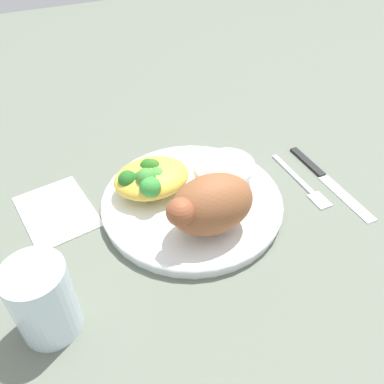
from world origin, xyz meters
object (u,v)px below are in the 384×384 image
at_px(rice_pile, 225,168).
at_px(knife, 322,175).
at_px(roasted_chicken, 210,205).
at_px(water_glass, 43,300).
at_px(mac_cheese_with_broccoli, 150,178).
at_px(napkin, 57,211).
at_px(plate, 192,202).
at_px(fork, 302,182).

bearing_deg(rice_pile, knife, 166.80).
distance_m(roasted_chicken, water_glass, 0.22).
distance_m(rice_pile, mac_cheese_with_broccoli, 0.11).
xyz_separation_m(roasted_chicken, napkin, (0.18, -0.13, -0.06)).
distance_m(plate, knife, 0.22).
distance_m(rice_pile, fork, 0.13).
relative_size(fork, napkin, 1.13).
xyz_separation_m(roasted_chicken, rice_pile, (-0.06, -0.08, -0.02)).
relative_size(fork, knife, 0.75).
relative_size(plate, water_glass, 2.70).
relative_size(roasted_chicken, knife, 0.63).
xyz_separation_m(plate, fork, (-0.18, 0.02, -0.01)).
xyz_separation_m(plate, rice_pile, (-0.06, -0.02, 0.03)).
relative_size(mac_cheese_with_broccoli, fork, 0.77).
distance_m(roasted_chicken, mac_cheese_with_broccoli, 0.11).
height_order(plate, rice_pile, rice_pile).
height_order(roasted_chicken, fork, roasted_chicken).
height_order(plate, roasted_chicken, roasted_chicken).
bearing_deg(mac_cheese_with_broccoli, water_glass, 41.20).
distance_m(roasted_chicken, napkin, 0.23).
xyz_separation_m(roasted_chicken, water_glass, (0.21, 0.05, -0.01)).
bearing_deg(rice_pile, mac_cheese_with_broccoli, -12.91).
relative_size(knife, napkin, 1.51).
bearing_deg(fork, plate, -6.84).
height_order(rice_pile, fork, rice_pile).
bearing_deg(roasted_chicken, knife, -169.42).
xyz_separation_m(plate, napkin, (0.18, -0.07, -0.01)).
bearing_deg(knife, fork, 0.31).
height_order(knife, water_glass, water_glass).
distance_m(fork, water_glass, 0.41).
relative_size(plate, rice_pile, 2.75).
relative_size(plate, knife, 1.37).
bearing_deg(plate, knife, 174.46).
xyz_separation_m(roasted_chicken, mac_cheese_with_broccoli, (0.04, -0.10, -0.02)).
bearing_deg(rice_pile, water_glass, 24.21).
relative_size(mac_cheese_with_broccoli, napkin, 0.87).
xyz_separation_m(roasted_chicken, knife, (-0.22, -0.04, -0.06)).
xyz_separation_m(mac_cheese_with_broccoli, napkin, (0.13, -0.03, -0.04)).
xyz_separation_m(rice_pile, napkin, (0.24, -0.05, -0.04)).
distance_m(rice_pile, water_glass, 0.30).
bearing_deg(water_glass, roasted_chicken, -167.78).
bearing_deg(napkin, water_glass, 78.84).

